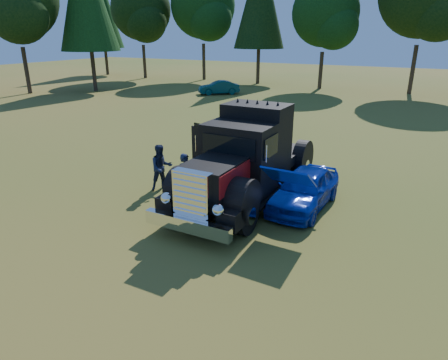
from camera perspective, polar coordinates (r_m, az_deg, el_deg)
The scene contains 7 objects.
ground at distance 12.80m, azimuth -5.66°, elevation -3.48°, with size 120.00×120.00×0.00m, color #3C591A.
treeline at distance 38.26m, azimuth 15.79°, elevation 23.48°, with size 72.10×24.04×13.84m.
diamond_t_truck at distance 12.66m, azimuth 2.91°, elevation 2.52°, with size 3.34×7.16×3.00m.
hotrod_coupe at distance 12.55m, azimuth 11.43°, elevation -1.23°, with size 1.53×3.99×1.89m.
spectator_near at distance 12.86m, azimuth -5.46°, elevation 0.39°, with size 0.57×0.37×1.56m, color #20224B.
spectator_far at distance 13.84m, azimuth -8.93°, elevation 1.78°, with size 0.78×0.61×1.60m, color #1A203E.
distant_teal_car at distance 36.02m, azimuth -0.75°, elevation 13.06°, with size 1.23×3.53×1.16m, color #093637.
Camera 1 is at (6.66, -9.64, 5.15)m, focal length 32.00 mm.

